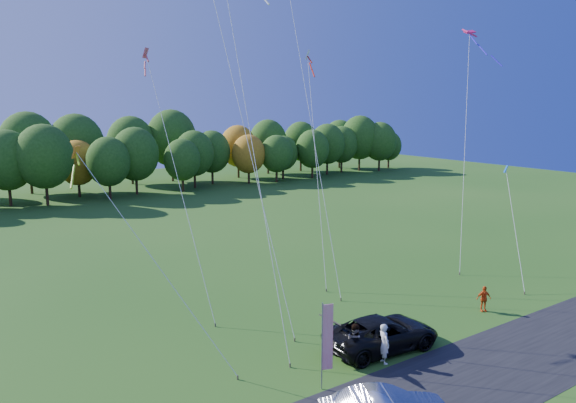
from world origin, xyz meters
TOP-DOWN VIEW (x-y plane):
  - ground at (0.00, 0.00)m, footprint 160.00×160.00m
  - asphalt_strip at (0.00, -4.00)m, footprint 90.00×6.00m
  - tree_line at (0.00, 55.00)m, footprint 116.00×12.00m
  - black_suv at (2.02, 0.61)m, footprint 6.31×3.47m
  - person_tailgate_a at (0.99, -0.55)m, footprint 0.61×0.80m
  - person_tailgate_b at (-0.04, 0.35)m, footprint 0.75×0.95m
  - person_east at (10.63, 0.87)m, footprint 0.98×0.73m
  - feather_flag at (-2.81, -0.86)m, footprint 0.50×0.21m
  - kite_delta_blue at (-1.79, 8.70)m, footprint 2.88×10.34m
  - kite_parafoil_orange at (6.39, 12.97)m, footprint 4.85×12.32m
  - kite_delta_red at (-2.48, 5.87)m, footprint 2.32×8.81m
  - kite_parafoil_rainbow at (19.00, 9.20)m, footprint 9.00×6.52m
  - kite_diamond_yellow at (-7.96, 5.17)m, footprint 5.30×6.78m
  - kite_diamond_white at (6.87, 12.33)m, footprint 4.01×7.33m
  - kite_diamond_pink at (-3.78, 11.84)m, footprint 1.06×8.08m
  - kite_diamond_blue_low at (17.05, 3.26)m, footprint 3.93×4.75m

SIDE VIEW (x-z plane):
  - ground at x=0.00m, z-range 0.00..0.00m
  - tree_line at x=0.00m, z-range -5.00..5.00m
  - asphalt_strip at x=0.00m, z-range 0.00..0.01m
  - person_east at x=10.63m, z-range 0.00..1.55m
  - black_suv at x=2.02m, z-range 0.00..1.67m
  - person_tailgate_b at x=-0.04m, z-range 0.00..1.92m
  - person_tailgate_a at x=0.99m, z-range 0.00..1.96m
  - feather_flag at x=-2.81m, z-range 0.44..4.39m
  - kite_diamond_blue_low at x=17.05m, z-range -0.19..7.88m
  - kite_diamond_yellow at x=-7.96m, z-range -0.19..10.44m
  - kite_diamond_pink at x=-3.78m, z-range 0.00..15.88m
  - kite_diamond_white at x=6.87m, z-range -0.23..16.20m
  - kite_parafoil_rainbow at x=19.00m, z-range -0.17..18.33m
  - kite_delta_red at x=-2.48m, z-range 0.44..22.42m
  - kite_parafoil_orange at x=6.39m, z-range -0.13..26.22m
  - kite_delta_blue at x=-1.79m, z-range 0.16..27.32m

